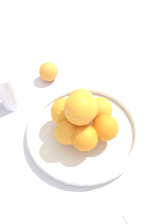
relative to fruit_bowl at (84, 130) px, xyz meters
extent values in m
plane|color=silver|center=(0.00, 0.00, -0.02)|extent=(4.00, 4.00, 0.00)
cylinder|color=silver|center=(0.00, 0.00, -0.01)|extent=(0.31, 0.31, 0.01)
torus|color=silver|center=(0.00, 0.00, 0.01)|extent=(0.32, 0.32, 0.02)
sphere|color=orange|center=(0.01, 0.06, 0.05)|extent=(0.08, 0.08, 0.08)
sphere|color=orange|center=(-0.04, 0.04, 0.06)|extent=(0.08, 0.08, 0.08)
sphere|color=orange|center=(-0.05, -0.02, 0.05)|extent=(0.07, 0.07, 0.07)
sphere|color=orange|center=(-0.02, -0.05, 0.05)|extent=(0.07, 0.07, 0.07)
sphere|color=orange|center=(0.04, -0.04, 0.05)|extent=(0.07, 0.07, 0.07)
sphere|color=orange|center=(0.05, 0.02, 0.05)|extent=(0.07, 0.07, 0.07)
sphere|color=orange|center=(0.00, -0.01, 0.11)|extent=(0.07, 0.07, 0.07)
sphere|color=orange|center=(-0.01, -0.01, 0.11)|extent=(0.08, 0.08, 0.08)
sphere|color=orange|center=(-0.04, 0.25, 0.02)|extent=(0.07, 0.07, 0.07)
cylinder|color=white|center=(-0.18, 0.17, 0.05)|extent=(0.06, 0.06, 0.12)
camera|label=1|loc=(-0.11, -0.31, 0.53)|focal=35.00mm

